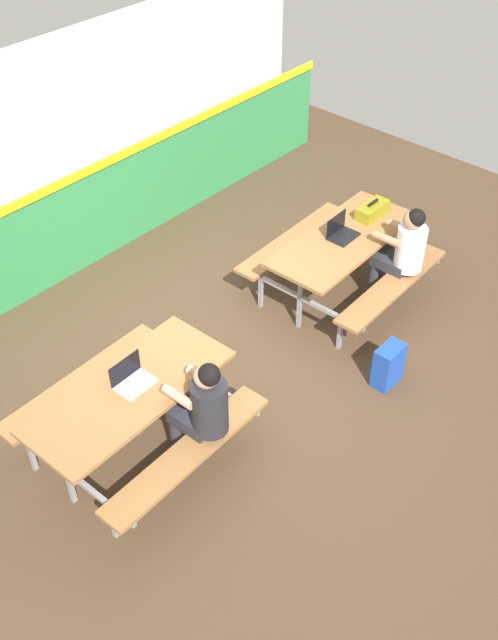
{
  "coord_description": "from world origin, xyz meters",
  "views": [
    {
      "loc": [
        -3.95,
        -3.68,
        5.12
      ],
      "look_at": [
        0.0,
        -0.16,
        0.55
      ],
      "focal_mm": 41.9,
      "sensor_mm": 36.0,
      "label": 1
    }
  ],
  "objects": [
    {
      "name": "picnic_table_left",
      "position": [
        -1.46,
        -0.15,
        0.57
      ],
      "size": [
        1.81,
        1.6,
        0.74
      ],
      "color": "#9E6B3D",
      "rests_on": "ground"
    },
    {
      "name": "toolbox_grey",
      "position": [
        1.99,
        -0.14,
        0.81
      ],
      "size": [
        0.4,
        0.18,
        0.18
      ],
      "color": "olive",
      "rests_on": "picnic_table_right"
    },
    {
      "name": "student_further",
      "position": [
        1.74,
        -0.71,
        0.71
      ],
      "size": [
        0.37,
        0.53,
        1.21
      ],
      "color": "#2D2D38",
      "rests_on": "ground"
    },
    {
      "name": "student_nearer",
      "position": [
        -1.17,
        -0.7,
        0.71
      ],
      "size": [
        0.37,
        0.53,
        1.21
      ],
      "color": "#2D2D38",
      "rests_on": "ground"
    },
    {
      "name": "backpack_dark",
      "position": [
        0.67,
        -1.31,
        0.22
      ],
      "size": [
        0.3,
        0.22,
        0.44
      ],
      "color": "#1E47B2",
      "rests_on": "ground"
    },
    {
      "name": "ground_plane",
      "position": [
        0.0,
        0.0,
        -0.01
      ],
      "size": [
        10.0,
        10.0,
        0.02
      ],
      "primitive_type": "cube",
      "color": "#4C3826"
    },
    {
      "name": "accent_backdrop",
      "position": [
        0.0,
        2.34,
        1.25
      ],
      "size": [
        8.0,
        0.14,
        2.6
      ],
      "color": "#338C4C",
      "rests_on": "ground"
    },
    {
      "name": "picnic_table_right",
      "position": [
        1.46,
        -0.16,
        0.57
      ],
      "size": [
        1.81,
        1.6,
        0.74
      ],
      "color": "#9E6B3D",
      "rests_on": "ground"
    },
    {
      "name": "laptop_silver",
      "position": [
        -1.39,
        -0.12,
        0.79
      ],
      "size": [
        0.33,
        0.23,
        0.22
      ],
      "color": "silver",
      "rests_on": "picnic_table_left"
    },
    {
      "name": "laptop_dark",
      "position": [
        1.46,
        -0.12,
        0.79
      ],
      "size": [
        0.33,
        0.23,
        0.22
      ],
      "color": "black",
      "rests_on": "picnic_table_right"
    }
  ]
}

